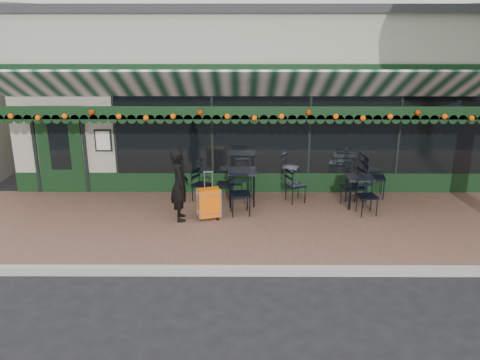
{
  "coord_description": "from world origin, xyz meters",
  "views": [
    {
      "loc": [
        -0.26,
        -8.25,
        4.48
      ],
      "look_at": [
        -0.3,
        1.6,
        1.25
      ],
      "focal_mm": 38.0,
      "sensor_mm": 36.0,
      "label": 1
    }
  ],
  "objects_px": {
    "chair_b_right": "(296,185)",
    "chair_a_left": "(353,188)",
    "woman": "(179,184)",
    "suitcase": "(209,203)",
    "chair_a_right": "(375,178)",
    "chair_b_front": "(240,195)",
    "cafe_table_b": "(242,174)",
    "chair_a_front": "(367,197)",
    "chair_solo": "(202,185)",
    "cafe_table_a": "(360,180)",
    "chair_b_left": "(226,184)"
  },
  "relations": [
    {
      "from": "chair_a_front",
      "to": "suitcase",
      "type": "bearing_deg",
      "value": 176.26
    },
    {
      "from": "chair_a_right",
      "to": "chair_b_right",
      "type": "xyz_separation_m",
      "value": [
        -1.99,
        -0.37,
        -0.07
      ]
    },
    {
      "from": "woman",
      "to": "cafe_table_b",
      "type": "bearing_deg",
      "value": -65.13
    },
    {
      "from": "chair_b_front",
      "to": "chair_solo",
      "type": "bearing_deg",
      "value": 129.43
    },
    {
      "from": "chair_solo",
      "to": "cafe_table_a",
      "type": "bearing_deg",
      "value": -64.81
    },
    {
      "from": "woman",
      "to": "chair_b_right",
      "type": "xyz_separation_m",
      "value": [
        2.65,
        1.11,
        -0.39
      ]
    },
    {
      "from": "chair_a_right",
      "to": "chair_b_right",
      "type": "bearing_deg",
      "value": 107.98
    },
    {
      "from": "chair_a_right",
      "to": "cafe_table_a",
      "type": "bearing_deg",
      "value": 147.37
    },
    {
      "from": "cafe_table_a",
      "to": "chair_a_front",
      "type": "xyz_separation_m",
      "value": [
        0.07,
        -0.54,
        -0.23
      ]
    },
    {
      "from": "suitcase",
      "to": "woman",
      "type": "bearing_deg",
      "value": 164.44
    },
    {
      "from": "woman",
      "to": "chair_b_front",
      "type": "distance_m",
      "value": 1.4
    },
    {
      "from": "woman",
      "to": "chair_a_left",
      "type": "distance_m",
      "value": 4.05
    },
    {
      "from": "woman",
      "to": "cafe_table_a",
      "type": "distance_m",
      "value": 4.2
    },
    {
      "from": "cafe_table_b",
      "to": "chair_a_front",
      "type": "bearing_deg",
      "value": -13.83
    },
    {
      "from": "chair_a_front",
      "to": "chair_b_front",
      "type": "height_order",
      "value": "chair_b_front"
    },
    {
      "from": "cafe_table_b",
      "to": "chair_a_right",
      "type": "height_order",
      "value": "chair_a_right"
    },
    {
      "from": "chair_b_right",
      "to": "woman",
      "type": "bearing_deg",
      "value": 90.05
    },
    {
      "from": "chair_a_front",
      "to": "chair_b_left",
      "type": "distance_m",
      "value": 3.32
    },
    {
      "from": "chair_b_front",
      "to": "chair_a_right",
      "type": "bearing_deg",
      "value": 11.82
    },
    {
      "from": "chair_a_left",
      "to": "chair_a_front",
      "type": "height_order",
      "value": "chair_a_left"
    },
    {
      "from": "cafe_table_b",
      "to": "chair_a_front",
      "type": "height_order",
      "value": "chair_a_front"
    },
    {
      "from": "cafe_table_b",
      "to": "chair_a_right",
      "type": "bearing_deg",
      "value": 8.3
    },
    {
      "from": "chair_a_right",
      "to": "chair_b_front",
      "type": "xyz_separation_m",
      "value": [
        -3.32,
        -1.17,
        -0.02
      ]
    },
    {
      "from": "chair_b_left",
      "to": "chair_b_right",
      "type": "xyz_separation_m",
      "value": [
        1.68,
        -0.08,
        0.0
      ]
    },
    {
      "from": "woman",
      "to": "chair_b_front",
      "type": "height_order",
      "value": "woman"
    },
    {
      "from": "cafe_table_b",
      "to": "chair_b_right",
      "type": "distance_m",
      "value": 1.33
    },
    {
      "from": "chair_a_left",
      "to": "chair_a_right",
      "type": "height_order",
      "value": "chair_a_right"
    },
    {
      "from": "suitcase",
      "to": "chair_a_front",
      "type": "relative_size",
      "value": 1.31
    },
    {
      "from": "chair_a_left",
      "to": "chair_a_front",
      "type": "distance_m",
      "value": 0.55
    },
    {
      "from": "chair_solo",
      "to": "chair_a_right",
      "type": "bearing_deg",
      "value": -55.64
    },
    {
      "from": "suitcase",
      "to": "cafe_table_b",
      "type": "relative_size",
      "value": 1.33
    },
    {
      "from": "chair_a_right",
      "to": "chair_b_right",
      "type": "relative_size",
      "value": 1.18
    },
    {
      "from": "woman",
      "to": "chair_a_right",
      "type": "relative_size",
      "value": 1.66
    },
    {
      "from": "suitcase",
      "to": "chair_a_right",
      "type": "height_order",
      "value": "suitcase"
    },
    {
      "from": "cafe_table_b",
      "to": "chair_a_front",
      "type": "distance_m",
      "value": 2.92
    },
    {
      "from": "woman",
      "to": "chair_b_left",
      "type": "relative_size",
      "value": 1.96
    },
    {
      "from": "woman",
      "to": "chair_b_left",
      "type": "distance_m",
      "value": 1.58
    },
    {
      "from": "chair_a_right",
      "to": "chair_b_right",
      "type": "distance_m",
      "value": 2.03
    },
    {
      "from": "suitcase",
      "to": "chair_a_front",
      "type": "bearing_deg",
      "value": -12.4
    },
    {
      "from": "cafe_table_a",
      "to": "chair_b_front",
      "type": "distance_m",
      "value": 2.84
    },
    {
      "from": "chair_solo",
      "to": "chair_b_front",
      "type": "bearing_deg",
      "value": -102.58
    },
    {
      "from": "woman",
      "to": "chair_b_left",
      "type": "bearing_deg",
      "value": -50.75
    },
    {
      "from": "cafe_table_a",
      "to": "chair_b_left",
      "type": "distance_m",
      "value": 3.16
    },
    {
      "from": "cafe_table_b",
      "to": "chair_b_front",
      "type": "xyz_separation_m",
      "value": [
        -0.04,
        -0.69,
        -0.28
      ]
    },
    {
      "from": "suitcase",
      "to": "chair_a_right",
      "type": "distance_m",
      "value": 4.27
    },
    {
      "from": "chair_a_left",
      "to": "woman",
      "type": "bearing_deg",
      "value": -96.22
    },
    {
      "from": "cafe_table_b",
      "to": "suitcase",
      "type": "bearing_deg",
      "value": -126.66
    },
    {
      "from": "woman",
      "to": "chair_b_right",
      "type": "relative_size",
      "value": 1.95
    },
    {
      "from": "chair_b_right",
      "to": "chair_a_left",
      "type": "bearing_deg",
      "value": -125.36
    },
    {
      "from": "cafe_table_b",
      "to": "chair_b_left",
      "type": "relative_size",
      "value": 1.0
    }
  ]
}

